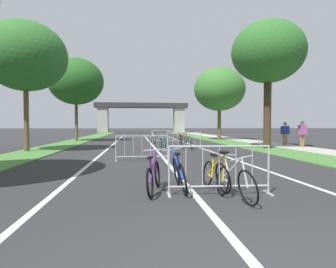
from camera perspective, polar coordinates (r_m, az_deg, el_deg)
The scene contains 27 objects.
grass_verge_left at distance 31.46m, azimuth -16.41°, elevation -0.99°, with size 2.42×70.59×0.05m, color #477A38.
grass_verge_right at distance 31.98m, azimuth 7.79°, elevation -0.89°, with size 2.42×70.59×0.05m, color #477A38.
sidewalk_path_right at distance 32.64m, azimuth 11.76°, elevation -0.84°, with size 2.23×70.59×0.08m, color #ADA89E.
lane_stripe_center at distance 22.58m, azimuth -3.34°, elevation -2.02°, with size 0.14×40.84×0.01m, color silver.
lane_stripe_right_lane at distance 22.94m, azimuth 4.14°, elevation -1.96°, with size 0.14×40.84×0.01m, color silver.
lane_stripe_left_lane at distance 22.62m, azimuth -10.94°, elevation -2.04°, with size 0.14×40.84×0.01m, color silver.
overpass_bridge at distance 60.50m, azimuth -5.34°, elevation 4.34°, with size 19.39×3.10×6.20m.
tree_left_oak_near at distance 18.06m, azimuth -26.66°, elevation 13.71°, with size 4.49×4.49×7.20m.
tree_left_pine_near at distance 27.79m, azimuth -17.95°, elevation 9.96°, with size 4.98×4.98×7.63m.
tree_right_pine_far at distance 19.31m, azimuth 19.40°, elevation 15.13°, with size 4.47×4.47×7.93m.
tree_right_oak_mid at distance 29.08m, azimuth 10.28°, elevation 8.79°, with size 5.05×5.05×7.23m.
crowd_barrier_nearest at distance 6.18m, azimuth 10.24°, elevation -7.20°, with size 2.22×0.55×1.05m.
crowd_barrier_second at distance 11.89m, azimuth -5.24°, elevation -2.90°, with size 2.20×0.45×1.05m.
crowd_barrier_third at distance 18.14m, azimuth 3.22°, elevation -1.30°, with size 2.22×0.51×1.05m.
crowd_barrier_fourth at distance 24.00m, azimuth -0.57°, elevation -0.56°, with size 2.22×0.51×1.05m.
bicycle_black_0 at distance 23.64m, azimuth 2.30°, elevation -0.92°, with size 0.44×1.75×0.95m.
bicycle_red_1 at distance 24.68m, azimuth 3.18°, elevation -0.82°, with size 0.71×1.72×1.01m.
bicycle_green_2 at distance 17.68m, azimuth 4.57°, elevation -1.92°, with size 0.65×1.68×0.93m.
bicycle_purple_3 at distance 6.35m, azimuth -2.90°, elevation -8.45°, with size 0.55×1.71×0.93m.
bicycle_silver_4 at distance 23.42m, azimuth -3.07°, elevation -0.98°, with size 0.58×1.66×0.95m.
bicycle_blue_5 at distance 6.50m, azimuth 2.24°, elevation -7.96°, with size 0.50×1.71×0.95m.
bicycle_yellow_6 at distance 6.58m, azimuth 9.37°, elevation -8.11°, with size 0.49×1.57×0.91m.
bicycle_white_7 at distance 5.86m, azimuth 13.05°, elevation -9.02°, with size 0.46×1.67×0.95m.
bicycle_orange_8 at distance 18.51m, azimuth 2.72°, elevation -1.68°, with size 0.44×1.63×0.92m.
bicycle_teal_9 at distance 17.45m, azimuth -1.08°, elevation -1.89°, with size 0.48×1.64×0.96m.
pedestrian_pushing_bike at distance 20.28m, azimuth 25.33°, elevation 0.45°, with size 0.63×0.38×1.78m.
pedestrian_strolling at distance 21.96m, azimuth 22.41°, elevation 0.47°, with size 0.61×0.38×1.71m.
Camera 1 is at (-1.24, -2.08, 1.47)m, focal length 30.41 mm.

